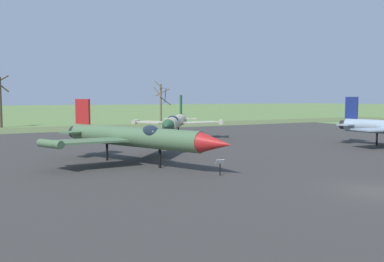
# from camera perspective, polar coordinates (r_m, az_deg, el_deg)

# --- Properties ---
(ground_plane) EXTENTS (600.00, 600.00, 0.00)m
(ground_plane) POSITION_cam_1_polar(r_m,az_deg,el_deg) (23.24, 24.94, -8.01)
(ground_plane) COLOR #607F42
(asphalt_apron) EXTENTS (84.52, 58.21, 0.05)m
(asphalt_apron) POSITION_cam_1_polar(r_m,az_deg,el_deg) (36.31, 2.35, -3.08)
(asphalt_apron) COLOR #383533
(asphalt_apron) RESTS_ON ground
(grass_verge_strip) EXTENTS (144.52, 12.00, 0.06)m
(grass_verge_strip) POSITION_cam_1_polar(r_m,az_deg,el_deg) (68.77, -12.62, 0.50)
(grass_verge_strip) COLOR #58663A
(grass_verge_strip) RESTS_ON ground
(jet_fighter_front_left) EXTENTS (11.61, 13.93, 5.40)m
(jet_fighter_front_left) POSITION_cam_1_polar(r_m,az_deg,el_deg) (47.37, -2.40, 1.34)
(jet_fighter_front_left) COLOR #B7B293
(jet_fighter_front_left) RESTS_ON ground
(info_placard_front_left) EXTENTS (0.62, 0.38, 1.00)m
(info_placard_front_left) POSITION_cam_1_polar(r_m,az_deg,el_deg) (39.03, -3.36, -1.62)
(info_placard_front_left) COLOR black
(info_placard_front_left) RESTS_ON ground
(jet_fighter_front_right) EXTENTS (12.07, 14.76, 4.91)m
(jet_fighter_front_right) POSITION_cam_1_polar(r_m,az_deg,el_deg) (29.48, -8.09, -0.80)
(jet_fighter_front_right) COLOR #4C6B47
(jet_fighter_front_right) RESTS_ON ground
(info_placard_front_right) EXTENTS (0.58, 0.35, 1.09)m
(info_placard_front_right) POSITION_cam_1_polar(r_m,az_deg,el_deg) (25.24, 4.07, -5.02)
(info_placard_front_right) COLOR black
(info_placard_front_right) RESTS_ON ground
(bare_tree_left_of_center) EXTENTS (3.37, 3.38, 9.89)m
(bare_tree_left_of_center) POSITION_cam_1_polar(r_m,az_deg,el_deg) (74.56, -26.04, 4.34)
(bare_tree_left_of_center) COLOR brown
(bare_tree_left_of_center) RESTS_ON ground
(bare_tree_center) EXTENTS (3.57, 3.92, 8.47)m
(bare_tree_center) POSITION_cam_1_polar(r_m,az_deg,el_deg) (79.38, -4.45, 4.37)
(bare_tree_center) COLOR brown
(bare_tree_center) RESTS_ON ground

